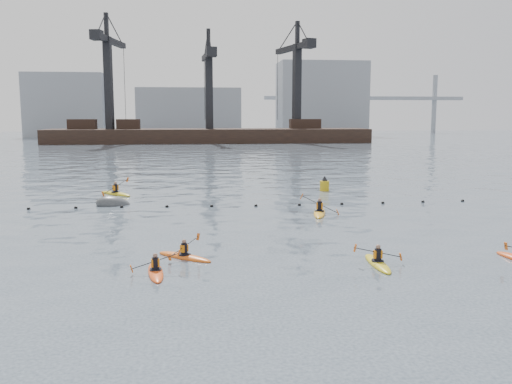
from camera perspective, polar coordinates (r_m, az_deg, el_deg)
ground at (r=15.38m, az=5.52°, el=-15.45°), size 400.00×400.00×0.00m
float_line at (r=36.92m, az=-2.37°, el=-1.45°), size 33.24×0.73×0.24m
barge_pier at (r=123.90m, az=-5.02°, el=6.08°), size 72.00×19.30×29.50m
skyline at (r=164.18m, az=-4.50°, el=9.14°), size 141.00×28.00×22.00m
kayaker_0 at (r=21.76m, az=-10.53°, el=-8.19°), size 1.95×2.92×1.00m
kayaker_1 at (r=23.15m, az=12.68°, el=-7.25°), size 2.05×3.05×1.01m
kayaker_2 at (r=23.83m, az=-7.55°, el=-6.69°), size 2.63×2.35×1.03m
kayaker_3 at (r=34.21m, az=6.70°, el=-2.12°), size 2.43×3.62×1.40m
kayaker_5 at (r=43.67m, az=-14.55°, el=-0.11°), size 3.00×3.13×1.39m
mooring_buoy at (r=38.60m, az=-14.76°, el=-1.33°), size 2.86×1.99×1.67m
nav_buoy at (r=44.73m, az=7.22°, el=0.67°), size 0.76×0.76×1.38m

